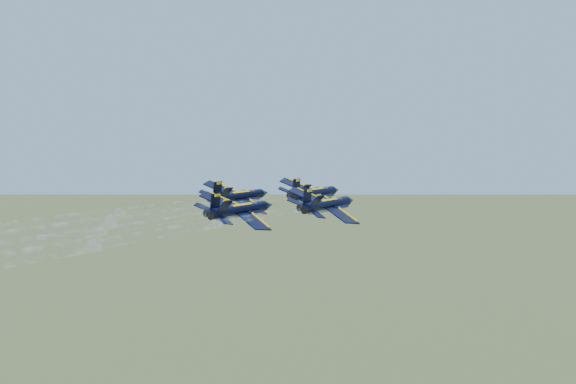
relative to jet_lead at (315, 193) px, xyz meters
The scene contains 7 objects.
jet_lead is the anchor object (origin of this frame).
jet_left 11.92m from the jet_lead, 132.70° to the right, with size 10.58×14.49×4.66m.
jet_right 12.86m from the jet_lead, 55.74° to the right, with size 10.58×14.49×4.66m.
jet_slot 20.60m from the jet_lead, 91.74° to the right, with size 10.58×14.49×4.66m.
smoke_trail_lead 40.84m from the jet_lead, 94.34° to the right, with size 5.67×55.99×1.82m.
smoke_trail_left 50.73m from the jet_lead, 102.73° to the right, with size 5.67×55.99×1.82m.
smoke_trail_right 51.52m from the jet_lead, 85.39° to the right, with size 5.67×55.99×1.82m.
Camera 1 is at (56.48, -100.48, 122.56)m, focal length 50.00 mm.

